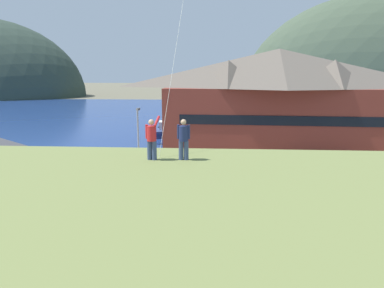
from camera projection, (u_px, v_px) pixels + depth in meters
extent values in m
plane|color=#66604C|center=(177.00, 219.00, 23.08)|extent=(600.00, 600.00, 0.00)
cube|color=gray|center=(184.00, 193.00, 27.96)|extent=(40.00, 20.00, 0.10)
cube|color=navy|center=(204.00, 114.00, 81.72)|extent=(360.00, 84.00, 0.03)
ellipsoid|color=#42513D|center=(372.00, 98.00, 133.49)|extent=(100.90, 59.84, 76.43)
cube|color=brown|center=(276.00, 118.00, 43.93)|extent=(27.77, 11.68, 7.71)
cube|color=black|center=(282.00, 121.00, 38.78)|extent=(23.18, 1.22, 1.10)
pyramid|color=#60564C|center=(279.00, 68.00, 42.69)|extent=(29.46, 12.79, 4.66)
pyramid|color=#60564C|center=(228.00, 74.00, 41.74)|extent=(5.96, 5.96, 3.26)
pyramid|color=#60564C|center=(334.00, 74.00, 40.38)|extent=(5.96, 5.96, 3.26)
cube|color=#70604C|center=(190.00, 129.00, 57.71)|extent=(3.20, 12.89, 0.70)
cube|color=#A8A399|center=(169.00, 128.00, 57.89)|extent=(2.65, 7.70, 0.90)
cube|color=#B7B2A8|center=(169.00, 125.00, 57.79)|extent=(2.57, 7.47, 0.16)
cube|color=silver|center=(168.00, 122.00, 57.10)|extent=(1.77, 2.34, 1.10)
cube|color=#A8A399|center=(212.00, 128.00, 58.31)|extent=(2.87, 8.41, 0.90)
cube|color=#B7B2A8|center=(212.00, 124.00, 58.20)|extent=(2.78, 8.16, 0.16)
cube|color=silver|center=(213.00, 121.00, 57.46)|extent=(1.93, 2.55, 1.10)
cube|color=navy|center=(165.00, 132.00, 54.42)|extent=(3.49, 8.24, 0.90)
cube|color=navy|center=(165.00, 128.00, 54.31)|extent=(3.38, 7.99, 0.16)
cube|color=silver|center=(165.00, 125.00, 53.60)|extent=(2.06, 2.59, 1.10)
cube|color=navy|center=(310.00, 209.00, 22.55)|extent=(4.20, 1.81, 0.80)
cube|color=navy|center=(308.00, 198.00, 22.41)|extent=(2.10, 1.60, 0.70)
cube|color=black|center=(308.00, 199.00, 22.42)|extent=(2.15, 1.64, 0.32)
cylinder|color=black|center=(336.00, 222.00, 21.65)|extent=(0.64, 0.22, 0.64)
cylinder|color=black|center=(326.00, 210.00, 23.45)|extent=(0.64, 0.22, 0.64)
cylinder|color=black|center=(291.00, 220.00, 21.82)|extent=(0.64, 0.22, 0.64)
cylinder|color=black|center=(285.00, 209.00, 23.61)|extent=(0.64, 0.22, 0.64)
cube|color=silver|center=(28.00, 202.00, 23.80)|extent=(4.33, 2.13, 0.80)
cube|color=beige|center=(29.00, 192.00, 23.65)|extent=(2.22, 1.77, 0.70)
cube|color=black|center=(29.00, 192.00, 23.65)|extent=(2.27, 1.80, 0.32)
cylinder|color=black|center=(15.00, 203.00, 24.75)|extent=(0.66, 0.27, 0.64)
cylinder|color=black|center=(1.00, 213.00, 22.95)|extent=(0.66, 0.27, 0.64)
cylinder|color=black|center=(53.00, 203.00, 24.80)|extent=(0.66, 0.27, 0.64)
cylinder|color=black|center=(43.00, 213.00, 23.00)|extent=(0.66, 0.27, 0.64)
cube|color=red|center=(223.00, 178.00, 29.36)|extent=(4.21, 1.83, 0.80)
cube|color=#B11A15|center=(225.00, 169.00, 29.20)|extent=(2.11, 1.62, 0.70)
cube|color=black|center=(225.00, 169.00, 29.21)|extent=(2.15, 1.65, 0.32)
cylinder|color=black|center=(207.00, 178.00, 30.44)|extent=(0.64, 0.22, 0.64)
cylinder|color=black|center=(206.00, 185.00, 28.64)|extent=(0.64, 0.22, 0.64)
cylinder|color=black|center=(238.00, 179.00, 30.25)|extent=(0.64, 0.22, 0.64)
cylinder|color=black|center=(240.00, 186.00, 28.45)|extent=(0.64, 0.22, 0.64)
cube|color=navy|center=(99.00, 176.00, 29.65)|extent=(4.27, 1.97, 0.80)
cube|color=navy|center=(97.00, 168.00, 29.52)|extent=(2.16, 1.68, 0.70)
cube|color=black|center=(97.00, 168.00, 29.53)|extent=(2.21, 1.72, 0.32)
cylinder|color=black|center=(111.00, 185.00, 28.70)|extent=(0.65, 0.25, 0.64)
cylinder|color=black|center=(118.00, 178.00, 30.49)|extent=(0.65, 0.25, 0.64)
cylinder|color=black|center=(79.00, 184.00, 28.98)|extent=(0.65, 0.25, 0.64)
cylinder|color=black|center=(88.00, 177.00, 30.77)|extent=(0.65, 0.25, 0.64)
cube|color=#B28923|center=(179.00, 205.00, 23.32)|extent=(4.28, 2.01, 0.80)
cube|color=olive|center=(181.00, 194.00, 23.16)|extent=(2.18, 1.70, 0.70)
cube|color=black|center=(181.00, 195.00, 23.17)|extent=(2.22, 1.74, 0.32)
cylinder|color=black|center=(160.00, 205.00, 24.32)|extent=(0.65, 0.25, 0.64)
cylinder|color=black|center=(157.00, 216.00, 22.52)|extent=(0.65, 0.25, 0.64)
cylinder|color=black|center=(199.00, 205.00, 24.28)|extent=(0.65, 0.25, 0.64)
cylinder|color=black|center=(200.00, 216.00, 22.48)|extent=(0.65, 0.25, 0.64)
cube|color=#B28923|center=(357.00, 184.00, 27.58)|extent=(4.25, 1.93, 0.80)
cube|color=olive|center=(356.00, 175.00, 27.44)|extent=(2.15, 1.66, 0.70)
cube|color=black|center=(356.00, 176.00, 27.45)|extent=(2.19, 1.70, 0.32)
cylinder|color=black|center=(380.00, 194.00, 26.64)|extent=(0.65, 0.24, 0.64)
cylinder|color=black|center=(370.00, 186.00, 28.43)|extent=(0.65, 0.24, 0.64)
cylinder|color=black|center=(343.00, 192.00, 26.89)|extent=(0.65, 0.24, 0.64)
cylinder|color=black|center=(336.00, 185.00, 28.68)|extent=(0.65, 0.24, 0.64)
cylinder|color=#ADADB2|center=(138.00, 141.00, 33.00)|extent=(0.16, 0.16, 6.14)
cube|color=#4C4C51|center=(138.00, 109.00, 32.75)|extent=(0.24, 0.70, 0.20)
cylinder|color=#384770|center=(150.00, 150.00, 14.83)|extent=(0.20, 0.20, 0.82)
cylinder|color=#384770|center=(154.00, 150.00, 14.77)|extent=(0.20, 0.20, 0.82)
cylinder|color=red|center=(152.00, 133.00, 14.65)|extent=(0.40, 0.40, 0.64)
sphere|color=tan|center=(151.00, 122.00, 14.56)|extent=(0.24, 0.24, 0.24)
cylinder|color=red|center=(157.00, 121.00, 14.67)|extent=(0.23, 0.57, 0.43)
cylinder|color=red|center=(147.00, 132.00, 14.70)|extent=(0.11, 0.11, 0.60)
cylinder|color=#384770|center=(181.00, 150.00, 14.82)|extent=(0.20, 0.20, 0.82)
cylinder|color=#384770|center=(186.00, 150.00, 14.80)|extent=(0.20, 0.20, 0.82)
cylinder|color=navy|center=(184.00, 133.00, 14.66)|extent=(0.40, 0.40, 0.64)
sphere|color=tan|center=(183.00, 122.00, 14.56)|extent=(0.24, 0.24, 0.24)
cylinder|color=navy|center=(178.00, 132.00, 14.67)|extent=(0.11, 0.11, 0.60)
cylinder|color=navy|center=(189.00, 132.00, 14.63)|extent=(0.11, 0.11, 0.60)
cylinder|color=silver|center=(176.00, 50.00, 16.62)|extent=(1.01, 5.11, 9.44)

